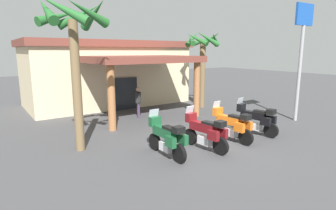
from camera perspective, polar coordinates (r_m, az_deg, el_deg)
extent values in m
plane|color=#424244|center=(11.63, 7.63, -7.94)|extent=(80.00, 80.00, 0.00)
cube|color=beige|center=(20.48, -12.42, 5.93)|extent=(11.04, 5.74, 4.04)
cube|color=#1E2328|center=(18.14, -8.98, 2.32)|extent=(1.80, 0.17, 2.10)
cube|color=brown|center=(15.99, -5.72, 9.46)|extent=(6.30, 4.76, 0.35)
cylinder|color=#9E663D|center=(13.32, -11.65, 1.39)|extent=(0.37, 0.37, 3.16)
cylinder|color=#9E663D|center=(16.15, 5.96, 3.22)|extent=(0.37, 0.37, 3.16)
cube|color=brown|center=(20.41, -12.68, 12.20)|extent=(11.45, 6.15, 0.44)
cylinder|color=black|center=(10.74, -2.74, -7.60)|extent=(0.17, 0.67, 0.66)
cylinder|color=black|center=(9.55, 2.34, -10.04)|extent=(0.17, 0.67, 0.66)
cube|color=silver|center=(10.10, -0.28, -8.58)|extent=(0.35, 0.57, 0.32)
cube|color=#19512D|center=(10.06, -0.77, -5.61)|extent=(0.35, 1.16, 0.34)
cube|color=black|center=(9.72, 0.39, -4.85)|extent=(0.31, 0.61, 0.10)
cube|color=#19512D|center=(10.49, -2.73, -3.39)|extent=(0.45, 0.26, 0.36)
cube|color=#B2BCC6|center=(10.49, -2.98, -1.81)|extent=(0.40, 0.14, 0.36)
cube|color=#19512D|center=(9.37, 0.52, -7.66)|extent=(0.20, 0.45, 0.36)
cube|color=#19512D|center=(9.66, 3.05, -7.07)|extent=(0.20, 0.45, 0.36)
cube|color=black|center=(9.31, 2.19, -5.13)|extent=(0.37, 0.34, 0.22)
cylinder|color=black|center=(11.38, 4.64, -6.55)|extent=(0.24, 0.67, 0.66)
cylinder|color=black|center=(10.42, 10.84, -8.39)|extent=(0.24, 0.67, 0.66)
cube|color=silver|center=(10.85, 7.70, -7.27)|extent=(0.40, 0.60, 0.32)
cube|color=maroon|center=(10.80, 7.17, -4.52)|extent=(0.47, 1.18, 0.34)
cube|color=black|center=(10.52, 8.63, -3.74)|extent=(0.37, 0.64, 0.10)
cube|color=maroon|center=(11.14, 4.78, -2.55)|extent=(0.47, 0.30, 0.36)
cube|color=#B2BCC6|center=(11.14, 4.51, -1.08)|extent=(0.41, 0.18, 0.36)
cube|color=maroon|center=(10.18, 9.35, -6.26)|extent=(0.24, 0.46, 0.36)
cube|color=maroon|center=(10.57, 11.15, -5.67)|extent=(0.24, 0.46, 0.36)
cube|color=black|center=(10.20, 10.79, -3.87)|extent=(0.40, 0.37, 0.22)
cylinder|color=black|center=(12.59, 10.07, -4.95)|extent=(0.21, 0.67, 0.66)
cylinder|color=black|center=(11.67, 15.82, -6.48)|extent=(0.21, 0.67, 0.66)
cube|color=silver|center=(12.09, 12.93, -5.54)|extent=(0.38, 0.59, 0.32)
cube|color=orange|center=(12.05, 12.48, -3.06)|extent=(0.42, 1.18, 0.34)
cube|color=black|center=(11.79, 13.84, -2.33)|extent=(0.34, 0.63, 0.10)
cube|color=orange|center=(12.38, 10.27, -1.32)|extent=(0.46, 0.29, 0.36)
cube|color=#B2BCC6|center=(12.37, 10.03, 0.01)|extent=(0.41, 0.16, 0.36)
cube|color=orange|center=(11.43, 14.56, -4.54)|extent=(0.23, 0.46, 0.36)
cube|color=orange|center=(11.84, 16.07, -4.08)|extent=(0.23, 0.46, 0.36)
cube|color=black|center=(11.48, 15.83, -2.43)|extent=(0.39, 0.36, 0.22)
cylinder|color=black|center=(13.71, 14.71, -3.82)|extent=(0.27, 0.67, 0.66)
cylinder|color=black|center=(13.00, 20.55, -4.98)|extent=(0.27, 0.67, 0.66)
cube|color=silver|center=(13.32, 17.65, -4.24)|extent=(0.42, 0.61, 0.32)
cube|color=black|center=(13.26, 17.21, -2.00)|extent=(0.52, 1.19, 0.34)
cube|color=black|center=(13.06, 18.61, -1.30)|extent=(0.39, 0.64, 0.10)
cube|color=black|center=(13.51, 14.95, -0.47)|extent=(0.48, 0.32, 0.36)
cube|color=#B2BCC6|center=(13.50, 14.72, 0.74)|extent=(0.42, 0.19, 0.36)
cube|color=black|center=(12.73, 19.56, -3.24)|extent=(0.26, 0.47, 0.36)
cube|color=black|center=(13.19, 20.58, -2.83)|extent=(0.26, 0.47, 0.36)
cube|color=black|center=(12.83, 20.60, -1.33)|extent=(0.42, 0.38, 0.22)
cylinder|color=#3F334C|center=(15.74, -6.07, -1.20)|extent=(0.14, 0.14, 0.88)
cylinder|color=#3F334C|center=(15.91, -6.20, -1.07)|extent=(0.14, 0.14, 0.88)
cylinder|color=#262626|center=(15.68, -6.19, 1.54)|extent=(0.32, 0.32, 0.62)
cylinder|color=#262626|center=(15.47, -6.03, 1.52)|extent=(0.09, 0.09, 0.59)
cylinder|color=#262626|center=(15.89, -6.35, 1.77)|extent=(0.09, 0.09, 0.59)
sphere|color=tan|center=(15.61, -6.22, 3.20)|extent=(0.24, 0.24, 0.24)
cylinder|color=brown|center=(10.80, -18.38, 3.46)|extent=(0.34, 0.34, 4.88)
cone|color=#236028|center=(11.20, -15.14, 17.71)|extent=(0.67, 1.70, 1.15)
cone|color=#236028|center=(11.62, -18.07, 17.15)|extent=(1.65, 1.15, 1.06)
cone|color=#236028|center=(11.48, -21.90, 16.62)|extent=(1.73, 1.01, 0.84)
cone|color=#236028|center=(10.56, -23.86, 17.56)|extent=(0.50, 1.69, 1.13)
cone|color=#236028|center=(10.01, -20.87, 18.14)|extent=(1.61, 1.19, 1.11)
cone|color=#236028|center=(10.15, -16.17, 17.96)|extent=(1.72, 1.03, 0.92)
cylinder|color=brown|center=(18.71, 7.10, 6.10)|extent=(0.39, 0.39, 4.34)
cone|color=#236028|center=(19.26, 8.82, 13.35)|extent=(0.63, 1.58, 1.08)
cone|color=#236028|center=(19.43, 7.39, 13.08)|extent=(1.43, 1.35, 0.79)
cone|color=#236028|center=(19.04, 5.14, 13.56)|extent=(1.52, 0.90, 1.18)
cone|color=#236028|center=(18.50, 4.84, 13.29)|extent=(1.06, 1.59, 0.84)
cone|color=#236028|center=(17.97, 6.05, 13.47)|extent=(0.92, 1.60, 0.97)
cone|color=#236028|center=(17.93, 8.22, 13.52)|extent=(1.59, 0.83, 1.06)
cone|color=#236028|center=(18.50, 9.71, 13.27)|extent=(1.47, 1.26, 0.94)
cylinder|color=#99999E|center=(16.47, 25.53, 5.74)|extent=(0.18, 0.18, 5.09)
cube|color=#194CA5|center=(16.53, 26.46, 16.46)|extent=(1.40, 0.12, 1.10)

